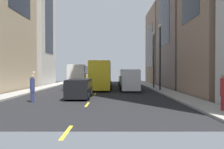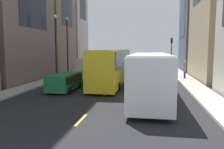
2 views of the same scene
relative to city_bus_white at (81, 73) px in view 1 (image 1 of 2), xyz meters
name	(u,v)px [view 1 (image 1 of 2)]	position (x,y,z in m)	size (l,w,h in m)	color
ground_plane	(99,89)	(3.55, -8.08, -2.01)	(41.80, 41.80, 0.00)	black
sidewalk_west	(41,88)	(-4.34, -8.08, -1.93)	(2.02, 44.00, 0.15)	#9E9B93
sidewalk_east	(157,88)	(11.44, -8.08, -1.93)	(2.02, 44.00, 0.15)	#9E9B93
lane_stripe_0	(66,132)	(3.55, -29.08, -2.00)	(0.16, 2.00, 0.01)	yellow
lane_stripe_1	(87,104)	(3.55, -22.08, -2.00)	(0.16, 2.00, 0.01)	yellow
lane_stripe_2	(95,94)	(3.55, -15.08, -2.00)	(0.16, 2.00, 0.01)	yellow
lane_stripe_3	(99,89)	(3.55, -8.08, -2.00)	(0.16, 2.00, 0.01)	yellow
lane_stripe_4	(101,85)	(3.55, -1.08, -2.00)	(0.16, 2.00, 0.01)	yellow
lane_stripe_5	(103,83)	(3.55, 5.92, -2.00)	(0.16, 2.00, 0.01)	yellow
lane_stripe_6	(104,81)	(3.55, 12.92, -2.00)	(0.16, 2.00, 0.01)	yellow
building_west_2	(21,15)	(-10.34, 0.18, 10.02)	(9.68, 8.38, 24.07)	#B7B2A8
building_east_3	(168,46)	(16.28, 4.85, 5.19)	(7.33, 10.54, 14.40)	#937760
city_bus_white	(81,73)	(0.00, 0.00, 0.00)	(2.80, 12.02, 3.35)	silver
streetcar_yellow	(102,73)	(3.87, -6.71, 0.12)	(2.70, 13.94, 3.59)	yellow
delivery_van_white	(129,78)	(7.42, -10.92, -0.49)	(2.25, 5.89, 2.58)	white
car_green_0	(125,80)	(7.41, -1.82, -1.12)	(2.02, 4.50, 1.51)	#1E7238
car_black_1	(79,87)	(2.46, -18.49, -1.03)	(2.04, 4.35, 1.66)	black
pedestrian_crossing_mid	(34,80)	(-4.24, -11.04, -0.67)	(0.30, 0.30, 2.18)	navy
pedestrian_crossing_near	(32,88)	(-0.74, -21.01, -0.91)	(0.35, 0.35, 2.06)	navy
pedestrian_waiting_curb	(223,91)	(11.58, -25.23, -0.77)	(0.31, 0.31, 2.03)	maroon
streetlamp_near	(160,50)	(10.93, -12.11, 2.82)	(0.44, 0.44, 7.73)	black
streetlamp_far	(154,54)	(10.93, -8.28, 2.71)	(0.44, 0.44, 7.51)	black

